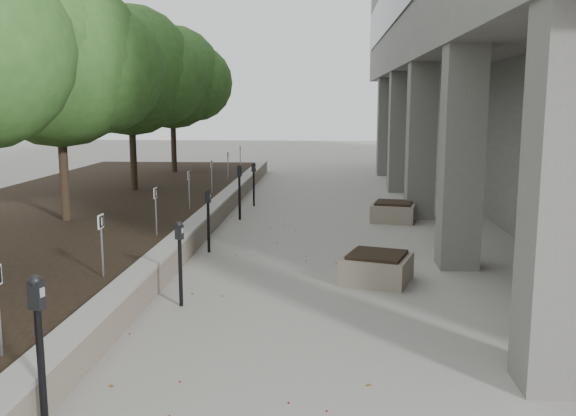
% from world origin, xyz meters
% --- Properties ---
extents(retaining_wall, '(0.39, 26.00, 0.50)m').
position_xyz_m(retaining_wall, '(-1.82, 9.00, 0.25)').
color(retaining_wall, gray).
rests_on(retaining_wall, ground).
extents(planting_bed, '(7.00, 26.00, 0.40)m').
position_xyz_m(planting_bed, '(-5.50, 9.00, 0.20)').
color(planting_bed, black).
rests_on(planting_bed, ground).
extents(crabapple_tree_3, '(4.60, 4.00, 5.44)m').
position_xyz_m(crabapple_tree_3, '(-4.80, 8.00, 3.12)').
color(crabapple_tree_3, '#2D5D23').
rests_on(crabapple_tree_3, planting_bed).
extents(crabapple_tree_4, '(4.60, 4.00, 5.44)m').
position_xyz_m(crabapple_tree_4, '(-4.80, 13.00, 3.12)').
color(crabapple_tree_4, '#2D5D23').
rests_on(crabapple_tree_4, planting_bed).
extents(crabapple_tree_5, '(4.60, 4.00, 5.44)m').
position_xyz_m(crabapple_tree_5, '(-4.80, 18.00, 3.12)').
color(crabapple_tree_5, '#2D5D23').
rests_on(crabapple_tree_5, planting_bed).
extents(parking_sign_3, '(0.04, 0.22, 0.96)m').
position_xyz_m(parking_sign_3, '(-2.35, 3.50, 0.88)').
color(parking_sign_3, black).
rests_on(parking_sign_3, planting_bed).
extents(parking_sign_4, '(0.04, 0.22, 0.96)m').
position_xyz_m(parking_sign_4, '(-2.35, 6.50, 0.88)').
color(parking_sign_4, black).
rests_on(parking_sign_4, planting_bed).
extents(parking_sign_5, '(0.04, 0.22, 0.96)m').
position_xyz_m(parking_sign_5, '(-2.35, 9.50, 0.88)').
color(parking_sign_5, black).
rests_on(parking_sign_5, planting_bed).
extents(parking_sign_6, '(0.04, 0.22, 0.96)m').
position_xyz_m(parking_sign_6, '(-2.35, 12.50, 0.88)').
color(parking_sign_6, black).
rests_on(parking_sign_6, planting_bed).
extents(parking_sign_7, '(0.04, 0.22, 0.96)m').
position_xyz_m(parking_sign_7, '(-2.35, 15.50, 0.88)').
color(parking_sign_7, black).
rests_on(parking_sign_7, planting_bed).
extents(parking_sign_8, '(0.04, 0.22, 0.96)m').
position_xyz_m(parking_sign_8, '(-2.35, 18.50, 0.88)').
color(parking_sign_8, black).
rests_on(parking_sign_8, planting_bed).
extents(parking_meter_1, '(0.17, 0.14, 1.51)m').
position_xyz_m(parking_meter_1, '(-1.54, -0.31, 0.75)').
color(parking_meter_1, black).
rests_on(parking_meter_1, ground).
extents(parking_meter_2, '(0.15, 0.13, 1.28)m').
position_xyz_m(parking_meter_2, '(-1.15, 3.42, 0.64)').
color(parking_meter_2, black).
rests_on(parking_meter_2, ground).
extents(parking_meter_3, '(0.14, 0.11, 1.29)m').
position_xyz_m(parking_meter_3, '(-1.38, 6.82, 0.64)').
color(parking_meter_3, black).
rests_on(parking_meter_3, ground).
extents(parking_meter_4, '(0.16, 0.13, 1.43)m').
position_xyz_m(parking_meter_4, '(-1.25, 10.43, 0.71)').
color(parking_meter_4, black).
rests_on(parking_meter_4, ground).
extents(parking_meter_5, '(0.15, 0.13, 1.28)m').
position_xyz_m(parking_meter_5, '(-1.14, 12.64, 0.64)').
color(parking_meter_5, black).
rests_on(parking_meter_5, ground).
extents(planter_front, '(1.34, 1.34, 0.50)m').
position_xyz_m(planter_front, '(1.85, 4.90, 0.25)').
color(planter_front, gray).
rests_on(planter_front, ground).
extents(planter_back, '(1.27, 1.27, 0.50)m').
position_xyz_m(planter_back, '(2.70, 10.52, 0.25)').
color(planter_back, gray).
rests_on(planter_back, ground).
extents(berry_scatter, '(3.30, 14.10, 0.02)m').
position_xyz_m(berry_scatter, '(-0.10, 5.00, 0.01)').
color(berry_scatter, maroon).
rests_on(berry_scatter, ground).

